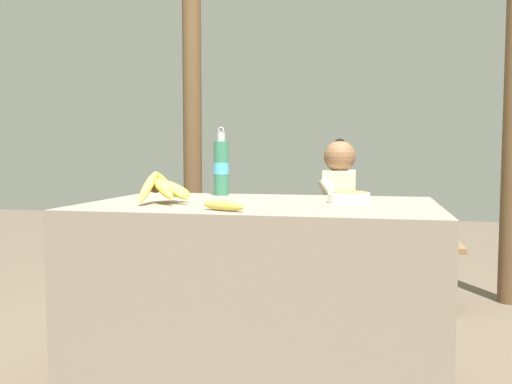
{
  "coord_description": "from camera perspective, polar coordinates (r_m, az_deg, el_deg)",
  "views": [
    {
      "loc": [
        0.45,
        -2.16,
        0.98
      ],
      "look_at": [
        -0.03,
        0.05,
        0.82
      ],
      "focal_mm": 38.0,
      "sensor_mm": 36.0,
      "label": 1
    }
  ],
  "objects": [
    {
      "name": "banana_bunch_ripe",
      "position": [
        2.22,
        -9.65,
        0.49
      ],
      "size": [
        0.2,
        0.31,
        0.14
      ],
      "color": "#4C381E",
      "rests_on": "market_counter"
    },
    {
      "name": "loose_banana_front",
      "position": [
        1.91,
        -3.42,
        -1.44
      ],
      "size": [
        0.19,
        0.11,
        0.04
      ],
      "rotation": [
        0.0,
        0.0,
        -0.42
      ],
      "color": "#E0C64C",
      "rests_on": "market_counter"
    },
    {
      "name": "seated_vendor",
      "position": [
        3.48,
        7.97,
        -1.82
      ],
      "size": [
        0.41,
        0.4,
        1.07
      ],
      "rotation": [
        0.0,
        0.0,
        3.19
      ],
      "color": "#473828",
      "rests_on": "ground_plane"
    },
    {
      "name": "support_post_near",
      "position": [
        3.99,
        -6.71,
        6.62
      ],
      "size": [
        0.14,
        0.14,
        2.31
      ],
      "color": "brown",
      "rests_on": "ground_plane"
    },
    {
      "name": "water_bottle",
      "position": [
        2.61,
        -3.69,
        2.63
      ],
      "size": [
        0.07,
        0.07,
        0.33
      ],
      "color": "#337556",
      "rests_on": "market_counter"
    },
    {
      "name": "serving_bowl",
      "position": [
        2.25,
        9.75,
        -0.48
      ],
      "size": [
        0.17,
        0.17,
        0.05
      ],
      "color": "white",
      "rests_on": "market_counter"
    },
    {
      "name": "banana_bunch_green",
      "position": [
        3.52,
        15.98,
        -4.21
      ],
      "size": [
        0.15,
        0.29,
        0.13
      ],
      "color": "#4C381E",
      "rests_on": "wooden_bench"
    },
    {
      "name": "wooden_bench",
      "position": [
        3.55,
        8.74,
        -6.15
      ],
      "size": [
        1.51,
        0.32,
        0.42
      ],
      "color": "brown",
      "rests_on": "ground_plane"
    },
    {
      "name": "market_counter",
      "position": [
        2.29,
        0.6,
        -10.85
      ],
      "size": [
        1.41,
        0.9,
        0.78
      ],
      "color": "gray",
      "rests_on": "ground_plane"
    }
  ]
}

